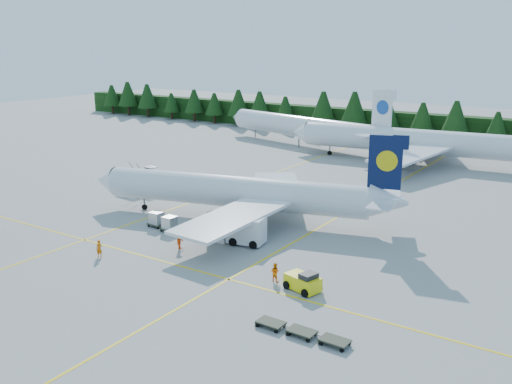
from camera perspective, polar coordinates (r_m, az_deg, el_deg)
The scene contains 16 objects.
ground at distance 61.80m, azimuth -3.97°, elevation -5.64°, with size 320.00×320.00×0.00m, color #969691.
taxi_stripe_a at distance 85.10m, azimuth -3.33°, elevation 0.09°, with size 0.25×120.00×0.01m, color yellow.
taxi_stripe_b at distance 75.28m, azimuth 8.99°, elevation -2.03°, with size 0.25×120.00×0.01m, color yellow.
taxi_stripe_cross at distance 57.48m, azimuth -7.62°, elevation -7.34°, with size 80.00×0.25×0.01m, color yellow.
treeline_hedge at distance 133.99m, azimuth 17.86°, elevation 6.10°, with size 220.00×4.00×6.00m, color black.
airliner_navy at distance 71.05m, azimuth -2.71°, elevation 0.03°, with size 38.84×31.55×11.52m.
airliner_red at distance 108.95m, azimuth 14.23°, elevation 5.01°, with size 44.93×36.81×13.07m.
airliner_far_left at distance 124.30m, azimuth 4.06°, elevation 6.65°, with size 44.00×14.12×13.02m.
airstairs at distance 84.62m, azimuth -12.22°, elevation 0.24°, with size 4.26×5.78×3.65m.
service_truck at distance 62.96m, azimuth -1.94°, elevation -3.76°, with size 6.65×3.42×3.06m.
baggage_tug at distance 51.54m, azimuth 4.76°, elevation -8.92°, with size 3.56×2.52×1.72m.
dolly_train at distance 44.35m, azimuth 4.62°, elevation -13.69°, with size 7.55×1.62×0.13m.
uld_pair at distance 68.38m, azimuth -9.27°, elevation -2.86°, with size 4.59×2.14×1.54m.
crew_a at distance 61.08m, azimuth -15.41°, elevation -5.49°, with size 0.67×0.44×1.84m, color #E16104.
crew_b at distance 53.24m, azimuth 1.91°, elevation -8.02°, with size 0.87×0.68×1.79m, color orange.
crew_c at distance 61.80m, azimuth -7.62°, elevation -4.82°, with size 0.78×0.53×1.88m, color #DA3904.
Camera 1 is at (35.35, -45.92, 21.47)m, focal length 40.00 mm.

